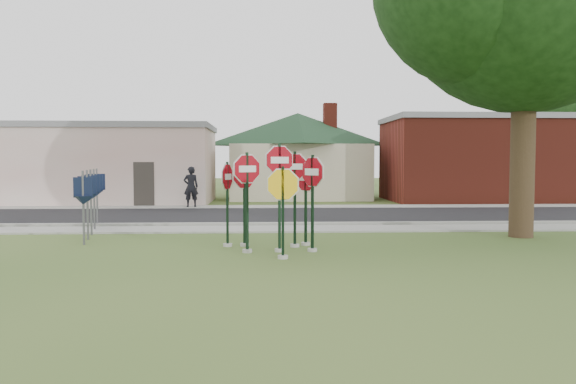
{
  "coord_description": "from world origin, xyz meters",
  "views": [
    {
      "loc": [
        -0.18,
        -12.76,
        2.27
      ],
      "look_at": [
        0.49,
        2.0,
        1.44
      ],
      "focal_mm": 35.0,
      "sensor_mm": 36.0,
      "label": 1
    }
  ],
  "objects_px": {
    "stop_sign_yellow": "(283,201)",
    "stop_sign_center": "(279,182)",
    "pedestrian": "(191,187)",
    "stop_sign_left": "(247,189)"
  },
  "relations": [
    {
      "from": "pedestrian",
      "to": "stop_sign_center",
      "type": "bearing_deg",
      "value": 91.79
    },
    {
      "from": "stop_sign_yellow",
      "to": "stop_sign_center",
      "type": "bearing_deg",
      "value": 92.83
    },
    {
      "from": "stop_sign_center",
      "to": "pedestrian",
      "type": "distance_m",
      "value": 13.56
    },
    {
      "from": "stop_sign_center",
      "to": "stop_sign_yellow",
      "type": "relative_size",
      "value": 1.24
    },
    {
      "from": "stop_sign_center",
      "to": "stop_sign_left",
      "type": "xyz_separation_m",
      "value": [
        -0.8,
        -0.09,
        -0.15
      ]
    },
    {
      "from": "stop_sign_yellow",
      "to": "pedestrian",
      "type": "distance_m",
      "value": 14.52
    },
    {
      "from": "stop_sign_center",
      "to": "stop_sign_yellow",
      "type": "height_order",
      "value": "stop_sign_center"
    },
    {
      "from": "stop_sign_yellow",
      "to": "stop_sign_left",
      "type": "height_order",
      "value": "stop_sign_left"
    },
    {
      "from": "stop_sign_center",
      "to": "stop_sign_yellow",
      "type": "xyz_separation_m",
      "value": [
        0.05,
        -1.0,
        -0.39
      ]
    },
    {
      "from": "stop_sign_yellow",
      "to": "stop_sign_left",
      "type": "distance_m",
      "value": 1.27
    }
  ]
}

